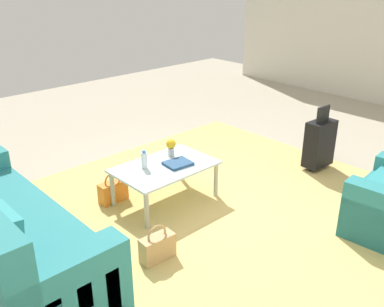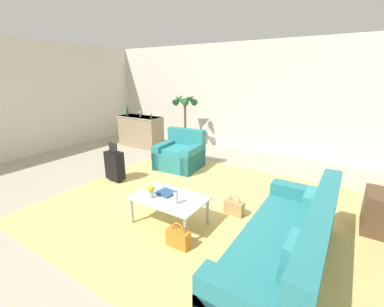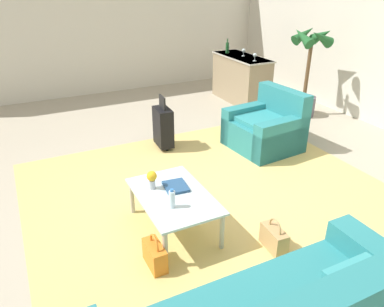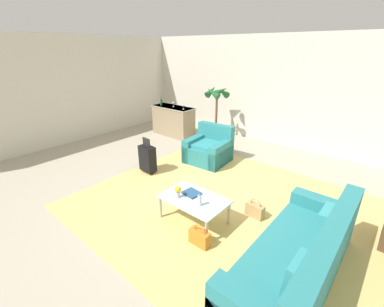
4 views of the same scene
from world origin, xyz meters
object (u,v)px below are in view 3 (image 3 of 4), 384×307
Objects in this scene: water_bottle at (172,199)px; wine_glass_leftmost at (228,47)px; wine_glass_right_of_centre at (255,55)px; potted_palm at (307,73)px; suitcase_black at (163,127)px; coffee_table at (174,199)px; coffee_table_book at (176,186)px; wine_glass_left_of_centre at (244,51)px; flower_vase at (152,178)px; armchair at (267,129)px; handbag_tan at (274,238)px; bar_console at (241,78)px; handbag_orange at (155,255)px; wine_bottle_green at (227,47)px.

water_bottle is 1.32× the size of wine_glass_leftmost.
potted_palm is (0.80, 0.64, -0.23)m from wine_glass_right_of_centre.
wine_glass_right_of_centre is 2.66m from suitcase_black.
coffee_table_book reaches higher than coffee_table.
flower_vase is at bearing -44.93° from wine_glass_left_of_centre.
handbag_tan is (2.04, -1.41, -0.17)m from armchair.
wine_glass_left_of_centre is 1.44m from potted_palm.
bar_console reaches higher than water_bottle.
coffee_table_book is 0.19× the size of bar_console.
wine_glass_leftmost reaches higher than handbag_tan.
coffee_table is 4.33m from potted_palm.
handbag_orange is at bearing -57.17° from potted_palm.
potted_palm is at bearing 22.64° from wine_bottle_green.
coffee_table_book is at bearing -60.12° from potted_palm.
bar_console is at bearing 138.47° from coffee_table.
wine_glass_right_of_centre is at bearing 113.03° from suitcase_black.
coffee_table_book is 1.36× the size of flower_vase.
coffee_table_book is at bearing -41.78° from bar_console.
wine_glass_leftmost is at bearing 148.71° from coffee_table_book.
potted_palm is (-1.98, 3.85, 0.27)m from flower_vase.
flower_vase reaches higher than coffee_table.
handbag_orange is at bearing -55.77° from armchair.
handbag_tan is at bearing 75.62° from handbag_orange.
flower_vase is at bearing -107.33° from coffee_table_book.
wine_glass_left_of_centre is at bearing 138.95° from water_bottle.
coffee_table is 5.08m from wine_glass_leftmost.
wine_glass_left_of_centre is 0.44m from wine_bottle_green.
water_bottle is (1.51, -2.28, 0.23)m from armchair.
suitcase_black is (-2.00, 0.70, -0.03)m from coffee_table.
potted_palm is (-2.64, 4.09, 0.71)m from handbag_orange.
flower_vase is (-0.22, -0.15, 0.17)m from coffee_table.
armchair is 1.25× the size of suitcase_black.
flower_vase is 0.24× the size of suitcase_black.
wine_bottle_green reaches higher than water_bottle.
flower_vase is at bearing -25.53° from suitcase_black.
wine_glass_right_of_centre is 4.48m from handbag_tan.
armchair is 2.39m from bar_console.
coffee_table is at bearing -133.81° from handbag_tan.
wine_bottle_green is at bearing 142.70° from coffee_table.
wine_bottle_green reaches higher than bar_console.
armchair is 2.97× the size of handbag_tan.
wine_bottle_green is (-4.12, 3.08, 0.54)m from water_bottle.
wine_glass_leftmost is at bearing 142.65° from coffee_table.
water_bottle is 1.32× the size of wine_glass_right_of_centre.
wine_bottle_green is at bearing -39.61° from wine_glass_leftmost.
suitcase_black reaches higher than water_bottle.
handbag_tan is at bearing -44.97° from potted_palm.
wine_glass_left_of_centre is (-3.28, 3.27, 0.50)m from flower_vase.
suitcase_black is at bearing 160.71° from coffee_table.
suitcase_black is 2.68m from handbag_orange.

